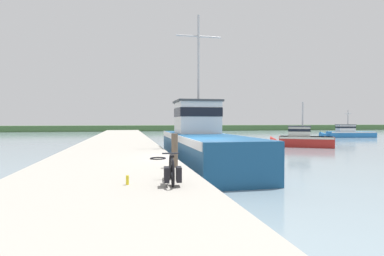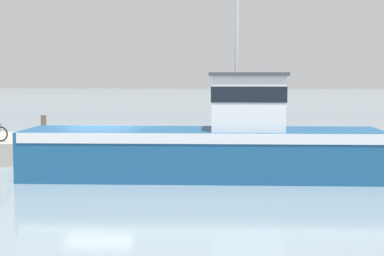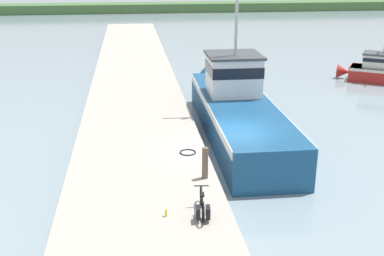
{
  "view_description": "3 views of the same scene",
  "coord_description": "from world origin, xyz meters",
  "px_view_note": "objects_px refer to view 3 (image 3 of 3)",
  "views": [
    {
      "loc": [
        -3.05,
        -12.12,
        2.41
      ],
      "look_at": [
        -0.16,
        1.04,
        2.11
      ],
      "focal_mm": 28.0,
      "sensor_mm": 36.0,
      "label": 1
    },
    {
      "loc": [
        21.38,
        4.06,
        3.5
      ],
      "look_at": [
        -0.0,
        3.42,
        1.65
      ],
      "focal_mm": 55.0,
      "sensor_mm": 36.0,
      "label": 2
    },
    {
      "loc": [
        -3.87,
        -17.2,
        7.92
      ],
      "look_at": [
        -1.43,
        1.58,
        1.29
      ],
      "focal_mm": 45.0,
      "sensor_mm": 36.0,
      "label": 3
    }
  ],
  "objects_px": {
    "fishing_boat_main": "(236,107)",
    "boat_orange_near": "(382,70)",
    "bicycle_touring": "(202,206)",
    "water_bottle_on_curb": "(166,213)",
    "mooring_post": "(205,163)"
  },
  "relations": [
    {
      "from": "fishing_boat_main",
      "to": "boat_orange_near",
      "type": "relative_size",
      "value": 2.64
    },
    {
      "from": "bicycle_touring",
      "to": "boat_orange_near",
      "type": "bearing_deg",
      "value": 55.42
    },
    {
      "from": "boat_orange_near",
      "to": "water_bottle_on_curb",
      "type": "height_order",
      "value": "boat_orange_near"
    },
    {
      "from": "fishing_boat_main",
      "to": "mooring_post",
      "type": "distance_m",
      "value": 7.44
    },
    {
      "from": "bicycle_touring",
      "to": "mooring_post",
      "type": "height_order",
      "value": "mooring_post"
    },
    {
      "from": "fishing_boat_main",
      "to": "water_bottle_on_curb",
      "type": "height_order",
      "value": "fishing_boat_main"
    },
    {
      "from": "boat_orange_near",
      "to": "mooring_post",
      "type": "relative_size",
      "value": 5.01
    },
    {
      "from": "bicycle_touring",
      "to": "water_bottle_on_curb",
      "type": "bearing_deg",
      "value": 179.31
    },
    {
      "from": "boat_orange_near",
      "to": "mooring_post",
      "type": "xyz_separation_m",
      "value": [
        -14.68,
        -15.58,
        0.66
      ]
    },
    {
      "from": "bicycle_touring",
      "to": "water_bottle_on_curb",
      "type": "height_order",
      "value": "bicycle_touring"
    },
    {
      "from": "fishing_boat_main",
      "to": "bicycle_touring",
      "type": "relative_size",
      "value": 8.96
    },
    {
      "from": "boat_orange_near",
      "to": "mooring_post",
      "type": "bearing_deg",
      "value": 168.88
    },
    {
      "from": "bicycle_touring",
      "to": "mooring_post",
      "type": "relative_size",
      "value": 1.48
    },
    {
      "from": "fishing_boat_main",
      "to": "bicycle_touring",
      "type": "bearing_deg",
      "value": -107.15
    },
    {
      "from": "water_bottle_on_curb",
      "to": "boat_orange_near",
      "type": "bearing_deg",
      "value": 48.03
    }
  ]
}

